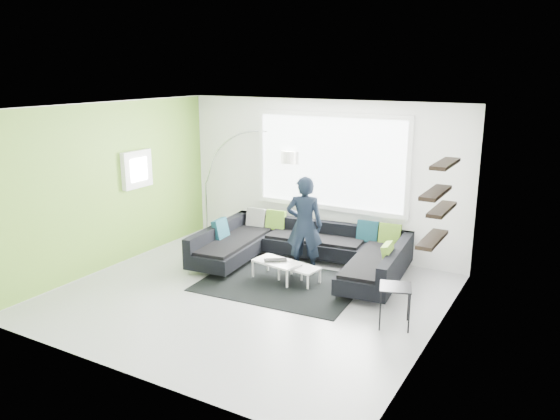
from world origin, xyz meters
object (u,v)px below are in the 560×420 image
at_px(arc_lamp, 206,184).
at_px(person, 304,225).
at_px(side_table, 395,306).
at_px(laptop, 276,261).
at_px(coffee_table, 288,272).
at_px(sectional_sofa, 302,252).

bearing_deg(arc_lamp, person, -29.59).
bearing_deg(side_table, arc_lamp, 156.54).
xyz_separation_m(side_table, laptop, (-2.16, 0.59, 0.05)).
bearing_deg(coffee_table, arc_lamp, 162.62).
xyz_separation_m(sectional_sofa, side_table, (2.02, -1.23, -0.04)).
height_order(sectional_sofa, laptop, sectional_sofa).
distance_m(coffee_table, arc_lamp, 3.05).
height_order(coffee_table, arc_lamp, arc_lamp).
height_order(arc_lamp, person, arc_lamp).
height_order(sectional_sofa, side_table, sectional_sofa).
relative_size(sectional_sofa, side_table, 6.36).
bearing_deg(laptop, sectional_sofa, 43.12).
relative_size(side_table, laptop, 1.27).
bearing_deg(side_table, person, 149.31).
distance_m(arc_lamp, laptop, 2.90).
bearing_deg(coffee_table, side_table, -9.65).
distance_m(sectional_sofa, laptop, 0.65).
distance_m(arc_lamp, person, 2.79).
bearing_deg(arc_lamp, laptop, -42.03).
xyz_separation_m(sectional_sofa, coffee_table, (0.04, -0.55, -0.16)).
xyz_separation_m(coffee_table, arc_lamp, (-2.59, 1.30, 0.94)).
bearing_deg(arc_lamp, coffee_table, -38.70).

